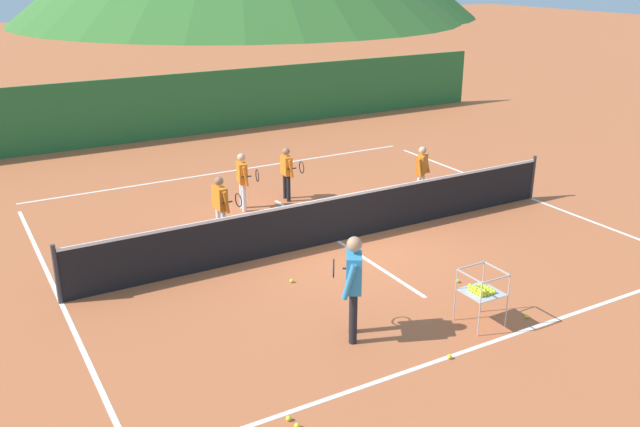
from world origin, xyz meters
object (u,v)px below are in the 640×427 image
tennis_ball_5 (353,250)px  tennis_ball_3 (527,316)px  instructor (353,278)px  student_1 (243,176)px  ball_cart (481,290)px  student_0 (221,202)px  tennis_ball_1 (458,281)px  tennis_ball_2 (449,357)px  tennis_ball_6 (288,418)px  tennis_net (338,218)px  tennis_ball_4 (292,281)px  tennis_ball_0 (297,426)px  student_2 (287,169)px  student_3 (422,168)px

tennis_ball_5 → tennis_ball_3: bearing=-74.9°
instructor → tennis_ball_5: bearing=57.3°
student_1 → ball_cart: size_ratio=1.48×
student_1 → tennis_ball_5: bearing=-74.7°
student_0 → tennis_ball_1: bearing=-54.1°
tennis_ball_2 → student_1: bearing=90.2°
student_0 → tennis_ball_6: bearing=-104.5°
tennis_net → tennis_ball_4: 2.15m
instructor → tennis_ball_0: (-1.73, -1.49, -0.95)m
student_1 → ball_cart: (1.07, -6.66, -0.21)m
tennis_ball_0 → student_2: bearing=63.6°
tennis_ball_1 → tennis_ball_4: size_ratio=1.00×
tennis_ball_4 → student_0: bearing=96.8°
student_0 → ball_cart: size_ratio=1.49×
student_1 → tennis_ball_0: 7.98m
student_1 → student_2: size_ratio=1.04×
tennis_ball_4 → tennis_ball_5: same height
student_2 → ball_cart: 6.79m
ball_cart → tennis_ball_4: (-1.87, 2.76, -0.55)m
student_3 → ball_cart: bearing=-118.8°
ball_cart → tennis_net: bearing=92.4°
instructor → tennis_ball_2: (0.89, -1.20, -0.95)m
student_2 → tennis_ball_5: student_2 is taller
ball_cart → tennis_ball_1: size_ratio=13.22×
student_2 → tennis_ball_4: 4.55m
student_3 → instructor: bearing=-136.5°
instructor → tennis_ball_5: instructor is taller
student_0 → tennis_ball_2: (1.12, -5.80, -0.77)m
tennis_ball_0 → tennis_ball_4: size_ratio=1.00×
tennis_ball_3 → tennis_ball_1: bearing=94.2°
student_1 → tennis_ball_1: size_ratio=19.60×
student_2 → tennis_ball_4: student_2 is taller
student_2 → tennis_ball_6: (-3.81, -7.45, -0.74)m
tennis_net → ball_cart: 3.99m
instructor → student_0: 4.61m
student_3 → tennis_ball_6: size_ratio=19.26×
student_3 → tennis_ball_0: bearing=-137.2°
student_0 → tennis_ball_0: student_0 is taller
tennis_net → tennis_ball_5: bearing=-91.3°
student_1 → tennis_ball_6: (-2.63, -7.33, -0.77)m
tennis_ball_2 → tennis_ball_1: bearing=47.0°
tennis_ball_4 → tennis_ball_6: (-1.83, -3.43, 0.00)m
student_3 → tennis_ball_4: size_ratio=19.26×
student_3 → tennis_ball_5: (-3.04, -1.82, -0.75)m
ball_cart → tennis_ball_2: 1.31m
tennis_ball_0 → tennis_ball_2: bearing=6.2°
student_1 → student_0: bearing=-127.8°
student_2 → ball_cart: size_ratio=1.42×
student_0 → student_1: size_ratio=1.01×
tennis_ball_2 → tennis_ball_3: size_ratio=1.00×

